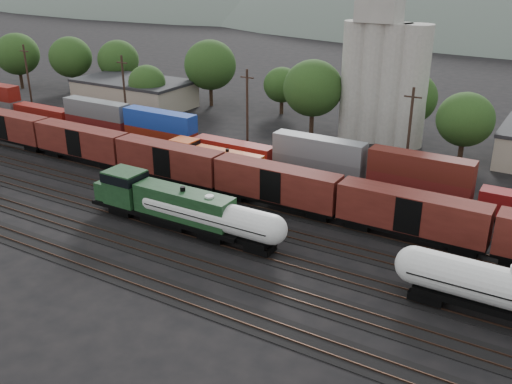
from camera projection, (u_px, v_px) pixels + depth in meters
The scene contains 12 objects.
ground at pixel (235, 221), 62.40m from camera, with size 600.00×600.00×0.00m, color black.
tracks at pixel (235, 220), 62.38m from camera, with size 180.00×33.20×0.20m.
green_locomotive at pixel (159, 201), 60.38m from camera, with size 18.91×3.34×5.01m.
tank_car_a at pixel (210, 215), 57.29m from camera, with size 17.30×3.10×4.53m.
tank_car_b at pixel (512, 293), 43.77m from camera, with size 18.50×3.31×4.85m.
orange_locomotive at pixel (210, 159), 74.36m from camera, with size 16.30×2.72×4.07m.
boxcar_string at pixel (123, 151), 75.02m from camera, with size 122.80×2.90×4.20m.
container_wall at pixel (316, 162), 72.09m from camera, with size 178.46×2.60×5.80m.
grain_silo at pixel (383, 69), 85.11m from camera, with size 13.40×5.00×29.00m.
industrial_sheds at pixel (398, 130), 86.25m from camera, with size 119.38×17.26×5.10m.
tree_band at pixel (350, 92), 89.92m from camera, with size 161.93×18.80×12.53m.
utility_poles at pixel (322, 120), 77.48m from camera, with size 122.20×0.36×12.00m.
Camera 1 is at (30.92, -47.31, 26.72)m, focal length 40.00 mm.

